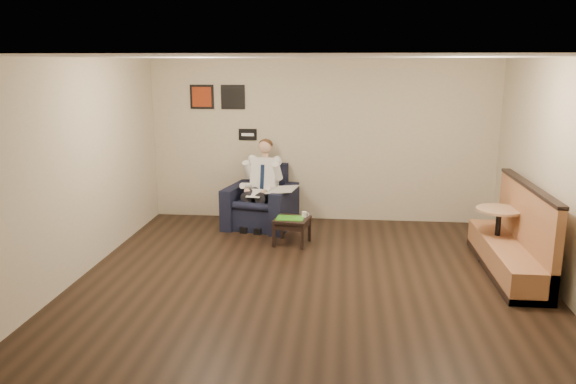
# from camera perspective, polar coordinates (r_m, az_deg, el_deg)

# --- Properties ---
(ground) EXTENTS (6.00, 6.00, 0.00)m
(ground) POSITION_cam_1_polar(r_m,az_deg,el_deg) (7.27, 2.26, -9.11)
(ground) COLOR black
(ground) RESTS_ON ground
(wall_back) EXTENTS (6.00, 0.02, 2.80)m
(wall_back) POSITION_cam_1_polar(r_m,az_deg,el_deg) (9.82, 3.44, 5.19)
(wall_back) COLOR beige
(wall_back) RESTS_ON ground
(wall_front) EXTENTS (6.00, 0.02, 2.80)m
(wall_front) POSITION_cam_1_polar(r_m,az_deg,el_deg) (3.98, -0.29, -6.67)
(wall_front) COLOR beige
(wall_front) RESTS_ON ground
(wall_left) EXTENTS (0.02, 6.00, 2.80)m
(wall_left) POSITION_cam_1_polar(r_m,az_deg,el_deg) (7.65, -20.69, 2.11)
(wall_left) COLOR beige
(wall_left) RESTS_ON ground
(wall_right) EXTENTS (0.02, 6.00, 2.80)m
(wall_right) POSITION_cam_1_polar(r_m,az_deg,el_deg) (7.33, 26.48, 1.13)
(wall_right) COLOR beige
(wall_right) RESTS_ON ground
(ceiling) EXTENTS (6.00, 6.00, 0.02)m
(ceiling) POSITION_cam_1_polar(r_m,az_deg,el_deg) (6.73, 2.48, 13.54)
(ceiling) COLOR white
(ceiling) RESTS_ON wall_back
(seating_sign) EXTENTS (0.32, 0.02, 0.20)m
(seating_sign) POSITION_cam_1_polar(r_m,az_deg,el_deg) (9.93, -4.11, 5.85)
(seating_sign) COLOR black
(seating_sign) RESTS_ON wall_back
(art_print_left) EXTENTS (0.42, 0.03, 0.42)m
(art_print_left) POSITION_cam_1_polar(r_m,az_deg,el_deg) (10.04, -8.74, 9.53)
(art_print_left) COLOR #9A3013
(art_print_left) RESTS_ON wall_back
(art_print_right) EXTENTS (0.42, 0.03, 0.42)m
(art_print_right) POSITION_cam_1_polar(r_m,az_deg,el_deg) (9.92, -5.61, 9.58)
(art_print_right) COLOR black
(art_print_right) RESTS_ON wall_back
(armchair) EXTENTS (1.26, 1.26, 1.03)m
(armchair) POSITION_cam_1_polar(r_m,az_deg,el_deg) (9.52, -2.81, -0.50)
(armchair) COLOR black
(armchair) RESTS_ON ground
(seated_man) EXTENTS (0.86, 1.12, 1.41)m
(seated_man) POSITION_cam_1_polar(r_m,az_deg,el_deg) (9.35, -3.11, 0.45)
(seated_man) COLOR white
(seated_man) RESTS_ON armchair
(lap_papers) EXTENTS (0.28, 0.36, 0.01)m
(lap_papers) POSITION_cam_1_polar(r_m,az_deg,el_deg) (9.27, -3.35, -0.13)
(lap_papers) COLOR white
(lap_papers) RESTS_ON seated_man
(newspaper) EXTENTS (0.53, 0.62, 0.01)m
(newspaper) POSITION_cam_1_polar(r_m,az_deg,el_deg) (9.23, -0.57, 0.27)
(newspaper) COLOR silver
(newspaper) RESTS_ON armchair
(side_table) EXTENTS (0.58, 0.58, 0.41)m
(side_table) POSITION_cam_1_polar(r_m,az_deg,el_deg) (8.65, 0.40, -3.99)
(side_table) COLOR black
(side_table) RESTS_ON ground
(green_folder) EXTENTS (0.42, 0.31, 0.01)m
(green_folder) POSITION_cam_1_polar(r_m,az_deg,el_deg) (8.58, 0.20, -2.66)
(green_folder) COLOR green
(green_folder) RESTS_ON side_table
(coffee_mug) EXTENTS (0.09, 0.09, 0.09)m
(coffee_mug) POSITION_cam_1_polar(r_m,az_deg,el_deg) (8.64, 1.65, -2.29)
(coffee_mug) COLOR white
(coffee_mug) RESTS_ON side_table
(smartphone) EXTENTS (0.14, 0.10, 0.01)m
(smartphone) POSITION_cam_1_polar(r_m,az_deg,el_deg) (8.71, 0.96, -2.42)
(smartphone) COLOR black
(smartphone) RESTS_ON side_table
(banquette) EXTENTS (0.55, 2.30, 1.18)m
(banquette) POSITION_cam_1_polar(r_m,az_deg,el_deg) (7.98, 21.55, -3.55)
(banquette) COLOR #9F643D
(banquette) RESTS_ON ground
(cafe_table) EXTENTS (0.82, 0.82, 0.78)m
(cafe_table) POSITION_cam_1_polar(r_m,az_deg,el_deg) (8.34, 20.48, -4.19)
(cafe_table) COLOR tan
(cafe_table) RESTS_ON ground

